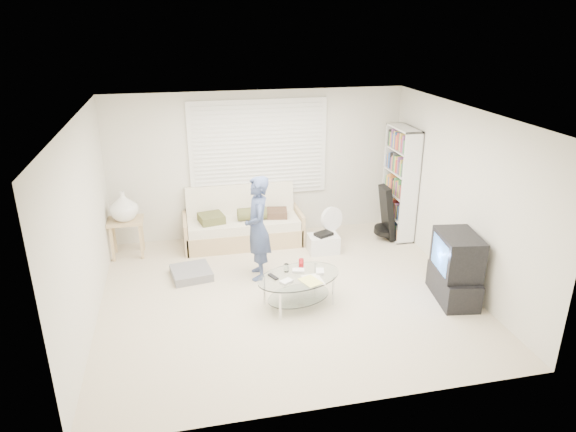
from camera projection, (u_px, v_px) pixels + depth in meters
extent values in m
plane|color=beige|center=(286.00, 294.00, 7.13)|extent=(5.00, 5.00, 0.00)
cube|color=silver|center=(259.00, 165.00, 8.73)|extent=(5.00, 0.02, 2.50)
cube|color=silver|center=(339.00, 297.00, 4.63)|extent=(5.00, 0.02, 2.50)
cube|color=silver|center=(84.00, 226.00, 6.18)|extent=(0.02, 4.50, 2.50)
cube|color=silver|center=(461.00, 197.00, 7.18)|extent=(0.02, 4.50, 2.50)
cube|color=white|center=(286.00, 114.00, 6.22)|extent=(5.00, 4.50, 0.02)
cube|color=white|center=(258.00, 148.00, 8.59)|extent=(2.32, 0.06, 1.62)
cube|color=black|center=(259.00, 148.00, 8.58)|extent=(2.20, 0.01, 1.50)
cube|color=silver|center=(259.00, 149.00, 8.55)|extent=(2.16, 0.04, 1.50)
cube|color=silver|center=(259.00, 148.00, 8.57)|extent=(2.32, 0.08, 1.62)
cube|color=tan|center=(244.00, 235.00, 8.67)|extent=(1.91, 0.76, 0.31)
cube|color=beige|center=(243.00, 223.00, 8.57)|extent=(1.83, 0.71, 0.15)
cube|color=beige|center=(240.00, 201.00, 8.76)|extent=(1.83, 0.21, 0.59)
cube|color=tan|center=(186.00, 234.00, 8.44)|extent=(0.06, 0.76, 0.53)
cube|color=tan|center=(298.00, 224.00, 8.82)|extent=(0.06, 0.76, 0.53)
cube|color=#4A4825|center=(211.00, 218.00, 8.39)|extent=(0.45, 0.45, 0.13)
cylinder|color=#4A4825|center=(252.00, 214.00, 8.48)|extent=(0.48, 0.21, 0.21)
cube|color=#412E20|center=(277.00, 213.00, 8.64)|extent=(0.40, 0.40, 0.11)
cube|color=slate|center=(191.00, 273.00, 7.60)|extent=(0.64, 0.64, 0.13)
cube|color=tan|center=(125.00, 221.00, 8.08)|extent=(0.55, 0.44, 0.04)
cube|color=tan|center=(112.00, 244.00, 8.00)|extent=(0.04, 0.04, 0.59)
cube|color=tan|center=(141.00, 242.00, 8.08)|extent=(0.04, 0.04, 0.59)
cube|color=tan|center=(114.00, 236.00, 8.30)|extent=(0.04, 0.04, 0.59)
cube|color=tan|center=(142.00, 234.00, 8.38)|extent=(0.04, 0.04, 0.59)
imported|color=white|center=(123.00, 206.00, 7.99)|extent=(0.44, 0.44, 0.46)
cube|color=white|center=(400.00, 183.00, 8.72)|extent=(0.30, 0.81, 1.92)
cube|color=black|center=(387.00, 213.00, 8.70)|extent=(0.25, 0.34, 0.95)
cylinder|color=black|center=(384.00, 230.00, 8.81)|extent=(0.34, 0.35, 0.14)
cylinder|color=white|center=(331.00, 243.00, 8.70)|extent=(0.27, 0.27, 0.03)
cylinder|color=white|center=(331.00, 234.00, 8.64)|extent=(0.04, 0.04, 0.35)
cylinder|color=white|center=(332.00, 218.00, 8.53)|extent=(0.42, 0.27, 0.41)
cylinder|color=white|center=(332.00, 218.00, 8.53)|extent=(0.12, 0.10, 0.11)
cube|color=white|center=(323.00, 244.00, 8.38)|extent=(0.49, 0.35, 0.29)
cube|color=black|center=(324.00, 234.00, 8.31)|extent=(0.33, 0.29, 0.05)
cube|color=black|center=(453.00, 286.00, 6.97)|extent=(0.59, 0.93, 0.39)
cube|color=black|center=(457.00, 254.00, 6.80)|extent=(0.59, 0.79, 0.56)
cube|color=#60A8EF|center=(440.00, 255.00, 6.79)|extent=(0.10, 0.56, 0.43)
ellipsoid|color=silver|center=(299.00, 277.00, 6.74)|extent=(1.32, 1.03, 0.02)
ellipsoid|color=silver|center=(299.00, 296.00, 6.84)|extent=(1.00, 0.79, 0.01)
cylinder|color=silver|center=(280.00, 307.00, 6.45)|extent=(0.03, 0.03, 0.40)
cylinder|color=silver|center=(333.00, 292.00, 6.81)|extent=(0.03, 0.03, 0.40)
cylinder|color=silver|center=(264.00, 291.00, 6.83)|extent=(0.03, 0.03, 0.40)
cylinder|color=silver|center=(315.00, 277.00, 7.18)|extent=(0.03, 0.03, 0.40)
cube|color=white|center=(286.00, 282.00, 6.56)|extent=(0.19, 0.17, 0.04)
cube|color=white|center=(298.00, 271.00, 6.84)|extent=(0.18, 0.14, 0.04)
cube|color=white|center=(320.00, 271.00, 6.82)|extent=(0.14, 0.18, 0.04)
cylinder|color=silver|center=(286.00, 268.00, 6.83)|extent=(0.07, 0.07, 0.11)
cylinder|color=red|center=(301.00, 263.00, 6.95)|extent=(0.07, 0.07, 0.12)
cube|color=black|center=(273.00, 277.00, 6.69)|extent=(0.12, 0.18, 0.02)
cube|color=white|center=(313.00, 280.00, 6.63)|extent=(0.25, 0.33, 0.01)
cube|color=#DFDE6A|center=(310.00, 281.00, 6.58)|extent=(0.30, 0.34, 0.01)
imported|color=navy|center=(258.00, 228.00, 7.36)|extent=(0.40, 0.58, 1.55)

